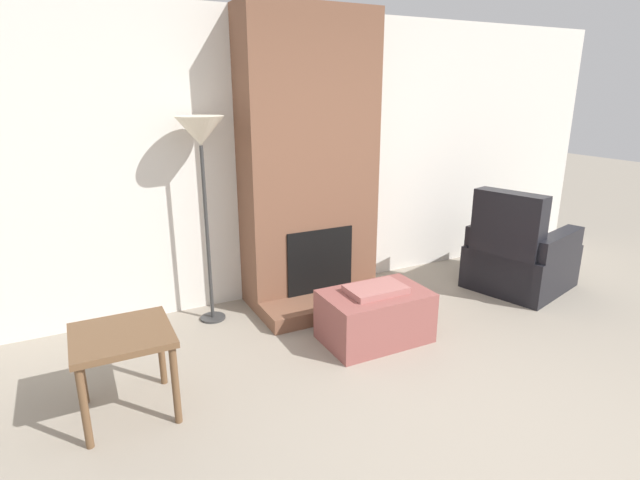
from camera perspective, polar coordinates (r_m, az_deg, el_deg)
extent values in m
plane|color=gray|center=(3.16, 20.49, -22.05)|extent=(24.00, 24.00, 0.00)
cube|color=silver|center=(4.76, -2.60, 9.27)|extent=(7.53, 0.06, 2.60)
cube|color=brown|center=(4.54, -1.28, 8.90)|extent=(1.23, 0.44, 2.60)
cube|color=brown|center=(4.52, 1.15, -7.48)|extent=(1.23, 0.40, 0.13)
cube|color=black|center=(4.55, 0.03, -2.43)|extent=(0.65, 0.02, 0.59)
cube|color=#8C4C47|center=(4.03, 6.29, -8.64)|extent=(0.83, 0.53, 0.41)
cube|color=#A56660|center=(3.93, 6.40, -5.63)|extent=(0.46, 0.29, 0.05)
cube|color=black|center=(5.44, 21.91, -2.77)|extent=(1.12, 1.04, 0.43)
cube|color=black|center=(5.03, 20.48, -0.59)|extent=(0.37, 0.69, 1.02)
cube|color=black|center=(5.29, 25.23, -2.59)|extent=(0.85, 0.38, 0.63)
cube|color=black|center=(5.54, 18.97, -1.01)|extent=(0.85, 0.38, 0.63)
cube|color=brown|center=(3.24, -21.76, -10.08)|extent=(0.57, 0.55, 0.04)
cylinder|color=brown|center=(3.16, -25.33, -16.98)|extent=(0.04, 0.04, 0.51)
cylinder|color=brown|center=(3.19, -16.19, -15.63)|extent=(0.04, 0.04, 0.51)
cylinder|color=brown|center=(3.57, -25.69, -12.97)|extent=(0.04, 0.04, 0.51)
cylinder|color=brown|center=(3.59, -17.71, -11.83)|extent=(0.04, 0.04, 0.51)
cylinder|color=#333333|center=(4.52, -12.14, -8.67)|extent=(0.22, 0.22, 0.02)
cylinder|color=#333333|center=(4.26, -12.76, 0.50)|extent=(0.03, 0.03, 1.48)
cone|color=silver|center=(4.10, -13.55, 12.03)|extent=(0.39, 0.39, 0.23)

